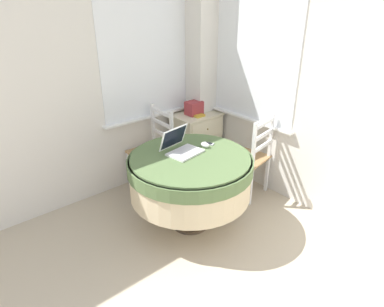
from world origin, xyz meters
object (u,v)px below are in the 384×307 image
laptop (181,147)px  storage_box (194,108)px  corner_cabinet (196,142)px  dining_chair_near_right_window (250,158)px  book_on_cabinet (195,114)px  computer_mouse (205,145)px  cell_phone (209,144)px  dining_chair_near_back_window (153,151)px  round_dining_table (190,173)px

laptop → storage_box: (0.79, 0.73, 0.03)m
laptop → corner_cabinet: (0.82, 0.73, -0.42)m
dining_chair_near_right_window → book_on_cabinet: bearing=95.4°
computer_mouse → cell_phone: computer_mouse is taller
dining_chair_near_back_window → storage_box: (0.62, 0.02, 0.37)m
dining_chair_near_right_window → laptop: bearing=172.5°
round_dining_table → book_on_cabinet: 1.16m
round_dining_table → dining_chair_near_back_window: dining_chair_near_back_window is taller
corner_cabinet → laptop: bearing=-138.5°
corner_cabinet → book_on_cabinet: bearing=-157.9°
round_dining_table → corner_cabinet: 1.20m
round_dining_table → laptop: 0.25m
laptop → cell_phone: size_ratio=3.06×
round_dining_table → dining_chair_near_back_window: size_ratio=1.23×
computer_mouse → book_on_cabinet: computer_mouse is taller
dining_chair_near_back_window → dining_chair_near_right_window: (0.69, -0.83, 0.00)m
round_dining_table → dining_chair_near_right_window: size_ratio=1.23×
laptop → storage_box: laptop is taller
dining_chair_near_right_window → computer_mouse: bearing=175.5°
dining_chair_near_back_window → book_on_cabinet: (0.61, -0.00, 0.30)m
laptop → dining_chair_near_right_window: bearing=-7.5°
corner_cabinet → round_dining_table: bearing=-133.8°
cell_phone → corner_cabinet: size_ratio=0.16×
round_dining_table → corner_cabinet: size_ratio=1.55×
laptop → cell_phone: (0.31, -0.03, -0.04)m
laptop → corner_cabinet: size_ratio=0.48×
corner_cabinet → book_on_cabinet: 0.38m
round_dining_table → book_on_cabinet: (0.78, 0.84, 0.18)m
round_dining_table → cell_phone: 0.37m
laptop → corner_cabinet: bearing=41.5°
dining_chair_near_right_window → book_on_cabinet: size_ratio=3.75×
dining_chair_near_back_window → dining_chair_near_right_window: 1.08m
cell_phone → dining_chair_near_back_window: dining_chair_near_back_window is taller
cell_phone → book_on_cabinet: size_ratio=0.46×
cell_phone → corner_cabinet: bearing=56.3°
laptop → computer_mouse: (0.24, -0.06, -0.02)m
computer_mouse → storage_box: size_ratio=0.51×
laptop → dining_chair_near_right_window: 0.93m
cell_phone → book_on_cabinet: (0.47, 0.75, 0.00)m
dining_chair_near_right_window → book_on_cabinet: (-0.08, 0.83, 0.30)m
computer_mouse → book_on_cabinet: bearing=55.0°
corner_cabinet → dining_chair_near_right_window: bearing=-87.4°
round_dining_table → computer_mouse: computer_mouse is taller
dining_chair_near_back_window → storage_box: bearing=1.4°
corner_cabinet → storage_box: 0.45m
round_dining_table → computer_mouse: size_ratio=12.07×
book_on_cabinet → corner_cabinet: bearing=22.1°
computer_mouse → dining_chair_near_right_window: size_ratio=0.10×
dining_chair_near_back_window → book_on_cabinet: bearing=-0.3°
laptop → dining_chair_near_back_window: bearing=76.7°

